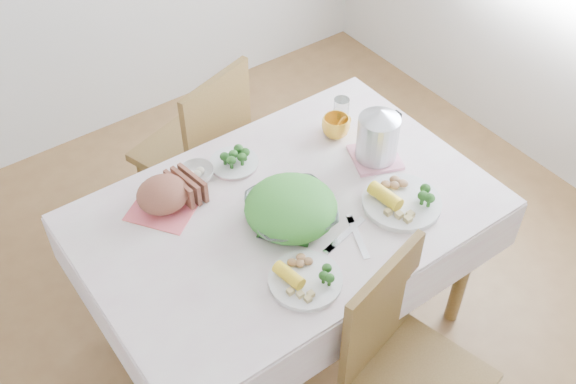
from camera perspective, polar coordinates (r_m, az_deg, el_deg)
floor at (r=3.09m, az=-0.08°, el=-11.31°), size 3.60×3.60×0.00m
dining_table at (r=2.78m, az=-0.09°, el=-6.96°), size 1.40×0.90×0.75m
tablecloth at (r=2.50m, az=-0.10°, el=-1.50°), size 1.50×1.00×0.01m
chair_near at (r=2.45m, az=11.05°, el=-15.45°), size 0.51×0.51×0.93m
chair_far at (r=3.22m, az=-8.25°, el=3.51°), size 0.54×0.54×0.95m
salad_bowl at (r=2.42m, az=0.25°, el=-1.76°), size 0.39×0.39×0.08m
dinner_plate_left at (r=2.26m, az=1.48°, el=-7.49°), size 0.29×0.29×0.02m
dinner_plate_right at (r=2.53m, az=9.59°, el=-0.90°), size 0.36×0.36×0.02m
broccoli_plate at (r=2.67m, az=-4.60°, el=2.47°), size 0.24×0.24×0.02m
napkin at (r=2.54m, az=-10.38°, el=-1.17°), size 0.32×0.32×0.00m
bread_loaf at (r=2.50m, az=-10.54°, el=-0.27°), size 0.23×0.22×0.12m
fruit_bowl at (r=2.62m, az=-7.72°, el=1.56°), size 0.14×0.14×0.04m
yellow_mug at (r=2.78m, az=4.07°, el=5.54°), size 0.12×0.12×0.09m
glass_tumbler at (r=2.84m, az=4.52°, el=6.84°), size 0.09×0.09×0.12m
pink_tray at (r=2.71m, az=7.40°, el=2.95°), size 0.24×0.24×0.01m
electric_kettle at (r=2.64m, az=7.62°, el=4.78°), size 0.20×0.20×0.23m
fork_left at (r=2.38m, az=-0.37°, el=-4.16°), size 0.13×0.15×0.00m
fork_right at (r=2.41m, az=5.94°, el=-3.84°), size 0.10×0.20×0.00m
knife at (r=2.41m, az=4.87°, el=-3.61°), size 0.21×0.07×0.00m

